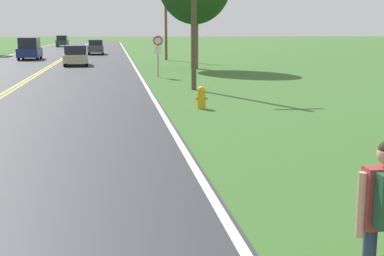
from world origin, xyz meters
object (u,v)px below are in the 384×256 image
object	(u,v)px
fire_hydrant	(201,97)
car_dark_grey_sedan_receding	(96,47)
car_dark_blue_van_mid_far	(30,49)
car_champagne_hatchback_mid_near	(76,55)
car_dark_green_van_distant	(62,41)
traffic_sign	(158,46)

from	to	relation	value
fire_hydrant	car_dark_grey_sedan_receding	bearing A→B (deg)	96.64
car_dark_blue_van_mid_far	car_dark_grey_sedan_receding	bearing A→B (deg)	-31.58
car_champagne_hatchback_mid_near	car_dark_green_van_distant	world-z (taller)	car_dark_green_van_distant
car_champagne_hatchback_mid_near	fire_hydrant	bearing A→B (deg)	11.62
fire_hydrant	car_dark_grey_sedan_receding	distance (m)	43.01
fire_hydrant	car_dark_green_van_distant	bearing A→B (deg)	98.96
fire_hydrant	car_dark_green_van_distant	size ratio (longest dim) A/B	0.17
traffic_sign	car_dark_green_van_distant	bearing A→B (deg)	100.49
traffic_sign	car_dark_grey_sedan_receding	distance (m)	30.16
car_champagne_hatchback_mid_near	car_dark_blue_van_mid_far	world-z (taller)	car_dark_blue_van_mid_far
car_dark_grey_sedan_receding	car_dark_green_van_distant	world-z (taller)	car_dark_green_van_distant
traffic_sign	car_dark_blue_van_mid_far	world-z (taller)	traffic_sign
car_dark_blue_van_mid_far	car_dark_grey_sedan_receding	size ratio (longest dim) A/B	0.88
car_dark_grey_sedan_receding	car_dark_blue_van_mid_far	bearing A→B (deg)	-31.76
traffic_sign	car_dark_grey_sedan_receding	world-z (taller)	traffic_sign
fire_hydrant	car_dark_green_van_distant	world-z (taller)	car_dark_green_van_distant
car_dark_grey_sedan_receding	car_dark_green_van_distant	xyz separation A→B (m)	(-6.09, 27.47, 0.11)
traffic_sign	car_dark_grey_sedan_receding	size ratio (longest dim) A/B	0.50
car_champagne_hatchback_mid_near	car_dark_grey_sedan_receding	world-z (taller)	car_dark_grey_sedan_receding
car_champagne_hatchback_mid_near	car_dark_green_van_distant	distance (m)	46.41
car_champagne_hatchback_mid_near	car_dark_blue_van_mid_far	bearing A→B (deg)	-154.23
traffic_sign	car_dark_blue_van_mid_far	xyz separation A→B (m)	(-10.29, 20.13, -0.81)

